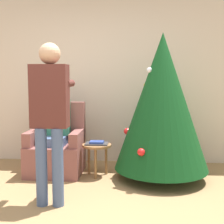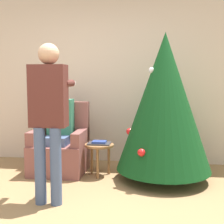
{
  "view_description": "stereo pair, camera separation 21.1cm",
  "coord_description": "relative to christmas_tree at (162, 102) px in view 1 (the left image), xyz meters",
  "views": [
    {
      "loc": [
        0.59,
        -2.73,
        1.34
      ],
      "look_at": [
        0.31,
        0.86,
        0.94
      ],
      "focal_mm": 50.0,
      "sensor_mm": 36.0,
      "label": 1
    },
    {
      "loc": [
        0.8,
        -2.71,
        1.34
      ],
      "look_at": [
        0.31,
        0.86,
        0.94
      ],
      "focal_mm": 50.0,
      "sensor_mm": 36.0,
      "label": 2
    }
  ],
  "objects": [
    {
      "name": "wall_back",
      "position": [
        -0.93,
        0.87,
        0.32
      ],
      "size": [
        8.0,
        0.06,
        2.7
      ],
      "color": "beige",
      "rests_on": "ground_plane"
    },
    {
      "name": "person_standing",
      "position": [
        -1.23,
        -0.92,
        -0.02
      ],
      "size": [
        0.41,
        0.57,
        1.7
      ],
      "color": "#475B84",
      "rests_on": "ground_plane"
    },
    {
      "name": "ground_plane",
      "position": [
        -0.93,
        -1.36,
        -1.03
      ],
      "size": [
        14.0,
        14.0,
        0.0
      ],
      "primitive_type": "plane",
      "color": "#99754C"
    },
    {
      "name": "side_stool",
      "position": [
        -0.87,
        0.07,
        -0.66
      ],
      "size": [
        0.4,
        0.4,
        0.44
      ],
      "color": "olive",
      "rests_on": "ground_plane"
    },
    {
      "name": "laptop",
      "position": [
        -0.87,
        0.07,
        -0.58
      ],
      "size": [
        0.31,
        0.22,
        0.02
      ],
      "color": "#38383D",
      "rests_on": "side_stool"
    },
    {
      "name": "armchair",
      "position": [
        -1.46,
        0.17,
        -0.69
      ],
      "size": [
        0.74,
        0.69,
        0.99
      ],
      "color": "brown",
      "rests_on": "ground_plane"
    },
    {
      "name": "person_seated",
      "position": [
        -1.46,
        0.14,
        -0.35
      ],
      "size": [
        0.36,
        0.46,
        1.24
      ],
      "color": "#475B84",
      "rests_on": "ground_plane"
    },
    {
      "name": "christmas_tree",
      "position": [
        0.0,
        0.0,
        0.0
      ],
      "size": [
        1.23,
        1.23,
        1.92
      ],
      "color": "brown",
      "rests_on": "ground_plane"
    },
    {
      "name": "book",
      "position": [
        -0.87,
        0.07,
        -0.56
      ],
      "size": [
        0.19,
        0.16,
        0.02
      ],
      "color": "navy",
      "rests_on": "laptop"
    }
  ]
}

